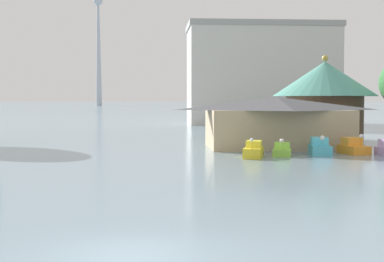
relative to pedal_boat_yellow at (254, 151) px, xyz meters
name	(u,v)px	position (x,y,z in m)	size (l,w,h in m)	color
ground_plane	(127,257)	(-8.58, -26.25, -0.53)	(2000.00, 2000.00, 0.00)	gray
pedal_boat_yellow	(254,151)	(0.00, 0.00, 0.00)	(2.16, 3.26, 1.62)	yellow
pedal_boat_lime	(282,150)	(2.54, 1.04, -0.09)	(2.01, 2.68, 1.47)	#8CCC3F
pedal_boat_cyan	(320,148)	(5.88, 1.73, 0.04)	(2.00, 3.17, 1.67)	#4CB7CC
pedal_boat_orange	(353,147)	(8.88, 2.11, 0.02)	(2.21, 2.92, 1.74)	orange
boathouse	(277,121)	(3.80, 8.35, 1.97)	(13.98, 9.05, 4.79)	tan
green_roof_pavilion	(325,95)	(11.01, 16.61, 4.53)	(11.50, 11.50, 9.47)	brown
background_building_block	(261,74)	(11.99, 57.57, 8.74)	(27.53, 13.34, 18.50)	beige
distant_broadcast_tower	(98,16)	(-49.01, 354.05, 64.37)	(6.71, 6.71, 150.57)	#B7BCC6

